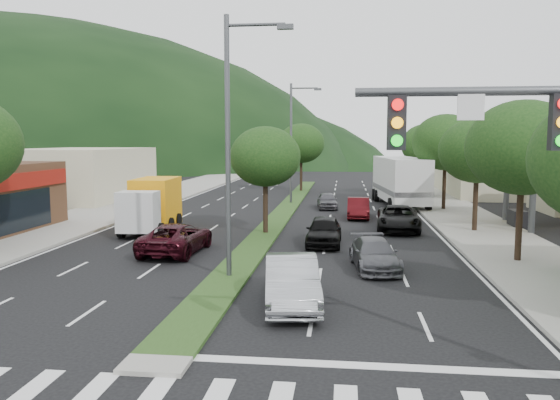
# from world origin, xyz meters

# --- Properties ---
(ground) EXTENTS (160.00, 160.00, 0.00)m
(ground) POSITION_xyz_m (0.00, 0.00, 0.00)
(ground) COLOR black
(ground) RESTS_ON ground
(sidewalk_right) EXTENTS (5.00, 90.00, 0.15)m
(sidewalk_right) POSITION_xyz_m (12.50, 25.00, 0.07)
(sidewalk_right) COLOR gray
(sidewalk_right) RESTS_ON ground
(sidewalk_left) EXTENTS (6.00, 90.00, 0.15)m
(sidewalk_left) POSITION_xyz_m (-13.00, 25.00, 0.07)
(sidewalk_left) COLOR gray
(sidewalk_left) RESTS_ON ground
(median) EXTENTS (1.60, 56.00, 0.12)m
(median) POSITION_xyz_m (0.00, 28.00, 0.06)
(median) COLOR #233B15
(median) RESTS_ON ground
(crosswalk) EXTENTS (19.00, 2.20, 0.01)m
(crosswalk) POSITION_xyz_m (0.00, -2.00, 0.01)
(crosswalk) COLOR silver
(crosswalk) RESTS_ON ground
(bldg_left_far) EXTENTS (9.00, 14.00, 4.60)m
(bldg_left_far) POSITION_xyz_m (-19.00, 34.00, 2.30)
(bldg_left_far) COLOR beige
(bldg_left_far) RESTS_ON ground
(bldg_right_far) EXTENTS (10.00, 16.00, 5.20)m
(bldg_right_far) POSITION_xyz_m (19.50, 44.00, 2.60)
(bldg_right_far) COLOR beige
(bldg_right_far) RESTS_ON ground
(tree_r_b) EXTENTS (4.80, 4.80, 6.94)m
(tree_r_b) POSITION_xyz_m (12.00, 12.00, 5.04)
(tree_r_b) COLOR black
(tree_r_b) RESTS_ON sidewalk_right
(tree_r_c) EXTENTS (4.40, 4.40, 6.48)m
(tree_r_c) POSITION_xyz_m (12.00, 20.00, 4.75)
(tree_r_c) COLOR black
(tree_r_c) RESTS_ON sidewalk_right
(tree_r_d) EXTENTS (5.00, 5.00, 7.17)m
(tree_r_d) POSITION_xyz_m (12.00, 30.00, 5.18)
(tree_r_d) COLOR black
(tree_r_d) RESTS_ON sidewalk_right
(tree_r_e) EXTENTS (4.60, 4.60, 6.71)m
(tree_r_e) POSITION_xyz_m (12.00, 40.00, 4.89)
(tree_r_e) COLOR black
(tree_r_e) RESTS_ON sidewalk_right
(tree_med_near) EXTENTS (4.00, 4.00, 6.02)m
(tree_med_near) POSITION_xyz_m (0.00, 18.00, 4.43)
(tree_med_near) COLOR black
(tree_med_near) RESTS_ON median
(tree_med_far) EXTENTS (4.80, 4.80, 6.94)m
(tree_med_far) POSITION_xyz_m (0.00, 44.00, 5.01)
(tree_med_far) COLOR black
(tree_med_far) RESTS_ON median
(streetlight_near) EXTENTS (2.60, 0.25, 10.00)m
(streetlight_near) POSITION_xyz_m (0.21, 8.00, 5.58)
(streetlight_near) COLOR #47494C
(streetlight_near) RESTS_ON ground
(streetlight_mid) EXTENTS (2.60, 0.25, 10.00)m
(streetlight_mid) POSITION_xyz_m (0.21, 33.00, 5.58)
(streetlight_mid) COLOR #47494C
(streetlight_mid) RESTS_ON ground
(sedan_silver) EXTENTS (2.31, 5.00, 1.59)m
(sedan_silver) POSITION_xyz_m (2.76, 4.77, 0.79)
(sedan_silver) COLOR #AFB2B7
(sedan_silver) RESTS_ON ground
(suv_maroon) EXTENTS (2.63, 5.30, 1.44)m
(suv_maroon) POSITION_xyz_m (-3.48, 12.41, 0.72)
(suv_maroon) COLOR black
(suv_maroon) RESTS_ON ground
(car_queue_a) EXTENTS (1.79, 4.33, 1.47)m
(car_queue_a) POSITION_xyz_m (3.44, 15.22, 0.73)
(car_queue_a) COLOR black
(car_queue_a) RESTS_ON ground
(car_queue_b) EXTENTS (2.24, 4.45, 1.24)m
(car_queue_b) POSITION_xyz_m (5.72, 10.22, 0.62)
(car_queue_b) COLOR #515156
(car_queue_b) RESTS_ON ground
(car_queue_c) EXTENTS (1.54, 4.24, 1.39)m
(car_queue_c) POSITION_xyz_m (5.43, 25.22, 0.69)
(car_queue_c) COLOR #420B0E
(car_queue_c) RESTS_ON ground
(car_queue_d) EXTENTS (2.77, 5.43, 1.47)m
(car_queue_d) POSITION_xyz_m (7.66, 20.22, 0.74)
(car_queue_d) COLOR black
(car_queue_d) RESTS_ON ground
(car_queue_e) EXTENTS (1.82, 3.82, 1.26)m
(car_queue_e) POSITION_xyz_m (3.14, 30.22, 0.63)
(car_queue_e) COLOR #4F4F54
(car_queue_e) RESTS_ON ground
(box_truck) EXTENTS (2.75, 6.37, 3.08)m
(box_truck) POSITION_xyz_m (-6.77, 18.35, 1.46)
(box_truck) COLOR silver
(box_truck) RESTS_ON ground
(motorhome) EXTENTS (4.12, 10.47, 3.92)m
(motorhome) POSITION_xyz_m (9.00, 32.95, 2.09)
(motorhome) COLOR silver
(motorhome) RESTS_ON ground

